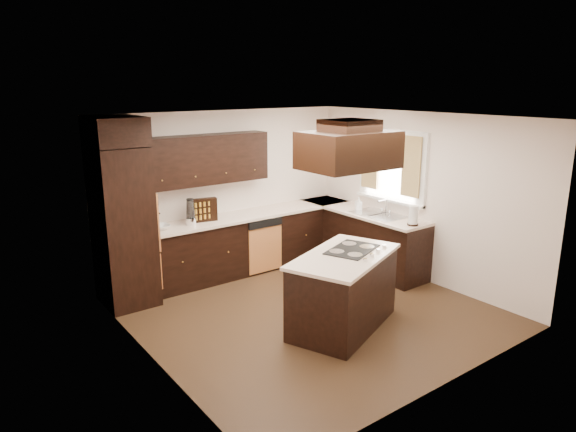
% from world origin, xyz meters
% --- Properties ---
extents(floor, '(4.20, 4.20, 0.02)m').
position_xyz_m(floor, '(0.00, 0.00, -0.01)').
color(floor, '#513720').
rests_on(floor, ground).
extents(ceiling, '(4.20, 4.20, 0.02)m').
position_xyz_m(ceiling, '(0.00, 0.00, 2.51)').
color(ceiling, white).
rests_on(ceiling, ground).
extents(wall_back, '(4.20, 0.02, 2.50)m').
position_xyz_m(wall_back, '(0.00, 2.11, 1.25)').
color(wall_back, '#F2DECF').
rests_on(wall_back, ground).
extents(wall_front, '(4.20, 0.02, 2.50)m').
position_xyz_m(wall_front, '(0.00, -2.11, 1.25)').
color(wall_front, '#F2DECF').
rests_on(wall_front, ground).
extents(wall_left, '(0.02, 4.20, 2.50)m').
position_xyz_m(wall_left, '(-2.11, 0.00, 1.25)').
color(wall_left, '#F2DECF').
rests_on(wall_left, ground).
extents(wall_right, '(0.02, 4.20, 2.50)m').
position_xyz_m(wall_right, '(2.11, 0.00, 1.25)').
color(wall_right, '#F2DECF').
rests_on(wall_right, ground).
extents(oven_column, '(0.65, 0.75, 2.12)m').
position_xyz_m(oven_column, '(-1.78, 1.71, 1.06)').
color(oven_column, black).
rests_on(oven_column, floor).
extents(wall_oven_face, '(0.05, 0.62, 0.78)m').
position_xyz_m(wall_oven_face, '(-1.43, 1.71, 1.12)').
color(wall_oven_face, '#D98244').
rests_on(wall_oven_face, oven_column).
extents(base_cabinets_back, '(2.93, 0.60, 0.88)m').
position_xyz_m(base_cabinets_back, '(0.03, 1.80, 0.44)').
color(base_cabinets_back, black).
rests_on(base_cabinets_back, floor).
extents(base_cabinets_right, '(0.60, 2.40, 0.88)m').
position_xyz_m(base_cabinets_right, '(1.80, 0.90, 0.44)').
color(base_cabinets_right, black).
rests_on(base_cabinets_right, floor).
extents(countertop_back, '(2.93, 0.63, 0.04)m').
position_xyz_m(countertop_back, '(0.03, 1.79, 0.90)').
color(countertop_back, beige).
rests_on(countertop_back, base_cabinets_back).
extents(countertop_right, '(0.63, 2.40, 0.04)m').
position_xyz_m(countertop_right, '(1.79, 0.90, 0.90)').
color(countertop_right, beige).
rests_on(countertop_right, base_cabinets_right).
extents(upper_cabinets, '(2.00, 0.34, 0.72)m').
position_xyz_m(upper_cabinets, '(-0.43, 1.93, 1.81)').
color(upper_cabinets, black).
rests_on(upper_cabinets, wall_back).
extents(dishwasher_front, '(0.60, 0.05, 0.72)m').
position_xyz_m(dishwasher_front, '(0.33, 1.50, 0.40)').
color(dishwasher_front, '#D98244').
rests_on(dishwasher_front, floor).
extents(window_frame, '(0.06, 1.32, 1.12)m').
position_xyz_m(window_frame, '(2.07, 0.55, 1.65)').
color(window_frame, white).
rests_on(window_frame, wall_right).
extents(window_pane, '(0.00, 1.20, 1.00)m').
position_xyz_m(window_pane, '(2.10, 0.55, 1.65)').
color(window_pane, white).
rests_on(window_pane, wall_right).
extents(curtain_left, '(0.02, 0.34, 0.90)m').
position_xyz_m(curtain_left, '(2.01, 0.13, 1.70)').
color(curtain_left, beige).
rests_on(curtain_left, wall_right).
extents(curtain_right, '(0.02, 0.34, 0.90)m').
position_xyz_m(curtain_right, '(2.01, 0.97, 1.70)').
color(curtain_right, beige).
rests_on(curtain_right, wall_right).
extents(sink_rim, '(0.52, 0.84, 0.01)m').
position_xyz_m(sink_rim, '(1.80, 0.55, 0.92)').
color(sink_rim, silver).
rests_on(sink_rim, countertop_right).
extents(island, '(1.66, 1.29, 0.88)m').
position_xyz_m(island, '(0.07, -0.56, 0.44)').
color(island, black).
rests_on(island, floor).
extents(island_top, '(1.73, 1.36, 0.04)m').
position_xyz_m(island_top, '(0.07, -0.56, 0.90)').
color(island_top, beige).
rests_on(island_top, island).
extents(cooktop, '(0.82, 0.69, 0.01)m').
position_xyz_m(cooktop, '(0.27, -0.48, 0.93)').
color(cooktop, black).
rests_on(cooktop, island_top).
extents(range_hood, '(1.05, 0.72, 0.42)m').
position_xyz_m(range_hood, '(0.10, -0.55, 2.16)').
color(range_hood, black).
rests_on(range_hood, ceiling).
extents(hood_duct, '(0.55, 0.50, 0.13)m').
position_xyz_m(hood_duct, '(0.10, -0.55, 2.44)').
color(hood_duct, black).
rests_on(hood_duct, ceiling).
extents(blender_base, '(0.15, 0.15, 0.10)m').
position_xyz_m(blender_base, '(-0.78, 1.75, 0.97)').
color(blender_base, silver).
rests_on(blender_base, countertop_back).
extents(blender_pitcher, '(0.13, 0.13, 0.26)m').
position_xyz_m(blender_pitcher, '(-0.78, 1.75, 1.15)').
color(blender_pitcher, silver).
rests_on(blender_pitcher, blender_base).
extents(spice_rack, '(0.42, 0.18, 0.34)m').
position_xyz_m(spice_rack, '(-0.56, 1.81, 1.09)').
color(spice_rack, black).
rests_on(spice_rack, countertop_back).
extents(mixing_bowl, '(0.27, 0.27, 0.06)m').
position_xyz_m(mixing_bowl, '(-1.24, 1.77, 0.95)').
color(mixing_bowl, white).
rests_on(mixing_bowl, countertop_back).
extents(soap_bottle, '(0.12, 0.12, 0.21)m').
position_xyz_m(soap_bottle, '(1.77, 0.95, 1.02)').
color(soap_bottle, white).
rests_on(soap_bottle, countertop_right).
extents(paper_towel, '(0.15, 0.15, 0.28)m').
position_xyz_m(paper_towel, '(1.74, -0.18, 1.06)').
color(paper_towel, white).
rests_on(paper_towel, countertop_right).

